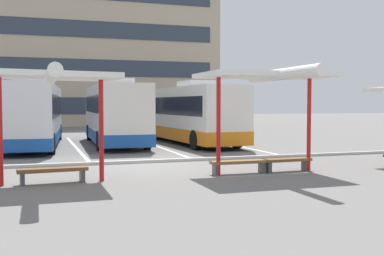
{
  "coord_description": "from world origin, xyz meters",
  "views": [
    {
      "loc": [
        -4.09,
        -17.17,
        2.34
      ],
      "look_at": [
        2.55,
        2.98,
        1.24
      ],
      "focal_mm": 44.15,
      "sensor_mm": 36.0,
      "label": 1
    }
  ],
  "objects_px": {
    "coach_bus_0": "(33,115)",
    "bench_2": "(239,164)",
    "bench_3": "(287,162)",
    "waiting_shelter_1": "(52,79)",
    "coach_bus_1": "(115,114)",
    "coach_bus_2": "(187,114)",
    "waiting_shelter_2": "(269,78)",
    "bench_1": "(53,172)"
  },
  "relations": [
    {
      "from": "coach_bus_0",
      "to": "bench_2",
      "type": "relative_size",
      "value": 6.25
    },
    {
      "from": "bench_2",
      "to": "bench_3",
      "type": "bearing_deg",
      "value": 0.07
    },
    {
      "from": "waiting_shelter_1",
      "to": "bench_3",
      "type": "distance_m",
      "value": 8.21
    },
    {
      "from": "coach_bus_1",
      "to": "coach_bus_2",
      "type": "xyz_separation_m",
      "value": [
        4.29,
        0.02,
        -0.04
      ]
    },
    {
      "from": "coach_bus_2",
      "to": "bench_2",
      "type": "height_order",
      "value": "coach_bus_2"
    },
    {
      "from": "coach_bus_0",
      "to": "waiting_shelter_2",
      "type": "bearing_deg",
      "value": -60.52
    },
    {
      "from": "waiting_shelter_1",
      "to": "bench_2",
      "type": "distance_m",
      "value": 6.54
    },
    {
      "from": "waiting_shelter_2",
      "to": "bench_1",
      "type": "bearing_deg",
      "value": 177.17
    },
    {
      "from": "coach_bus_1",
      "to": "bench_1",
      "type": "relative_size",
      "value": 5.11
    },
    {
      "from": "bench_1",
      "to": "waiting_shelter_2",
      "type": "height_order",
      "value": "waiting_shelter_2"
    },
    {
      "from": "coach_bus_0",
      "to": "bench_3",
      "type": "xyz_separation_m",
      "value": [
        8.34,
        -12.79,
        -1.4
      ]
    },
    {
      "from": "waiting_shelter_1",
      "to": "waiting_shelter_2",
      "type": "relative_size",
      "value": 0.94
    },
    {
      "from": "waiting_shelter_1",
      "to": "bench_2",
      "type": "relative_size",
      "value": 2.15
    },
    {
      "from": "coach_bus_1",
      "to": "bench_2",
      "type": "distance_m",
      "value": 12.73
    },
    {
      "from": "waiting_shelter_2",
      "to": "bench_2",
      "type": "relative_size",
      "value": 2.3
    },
    {
      "from": "bench_1",
      "to": "waiting_shelter_2",
      "type": "distance_m",
      "value": 7.42
    },
    {
      "from": "coach_bus_2",
      "to": "waiting_shelter_2",
      "type": "xyz_separation_m",
      "value": [
        -1.24,
        -12.85,
        1.49
      ]
    },
    {
      "from": "coach_bus_1",
      "to": "bench_3",
      "type": "relative_size",
      "value": 5.76
    },
    {
      "from": "coach_bus_2",
      "to": "coach_bus_0",
      "type": "bearing_deg",
      "value": 177.98
    },
    {
      "from": "waiting_shelter_1",
      "to": "waiting_shelter_2",
      "type": "height_order",
      "value": "waiting_shelter_2"
    },
    {
      "from": "coach_bus_1",
      "to": "bench_3",
      "type": "xyz_separation_m",
      "value": [
        3.95,
        -12.47,
        -1.39
      ]
    },
    {
      "from": "waiting_shelter_2",
      "to": "bench_3",
      "type": "bearing_deg",
      "value": 22.19
    },
    {
      "from": "coach_bus_2",
      "to": "bench_3",
      "type": "distance_m",
      "value": 12.56
    },
    {
      "from": "coach_bus_1",
      "to": "waiting_shelter_1",
      "type": "distance_m",
      "value": 13.38
    },
    {
      "from": "bench_3",
      "to": "coach_bus_1",
      "type": "bearing_deg",
      "value": 107.59
    },
    {
      "from": "coach_bus_0",
      "to": "coach_bus_1",
      "type": "relative_size",
      "value": 1.19
    },
    {
      "from": "waiting_shelter_1",
      "to": "bench_2",
      "type": "xyz_separation_m",
      "value": [
        5.94,
        0.29,
        -2.71
      ]
    },
    {
      "from": "coach_bus_2",
      "to": "bench_1",
      "type": "xyz_separation_m",
      "value": [
        -8.08,
        -12.51,
        -1.35
      ]
    },
    {
      "from": "bench_1",
      "to": "waiting_shelter_1",
      "type": "bearing_deg",
      "value": -90.0
    },
    {
      "from": "coach_bus_2",
      "to": "waiting_shelter_1",
      "type": "bearing_deg",
      "value": -122.3
    },
    {
      "from": "coach_bus_0",
      "to": "waiting_shelter_2",
      "type": "xyz_separation_m",
      "value": [
        7.44,
        -13.16,
        1.44
      ]
    },
    {
      "from": "waiting_shelter_1",
      "to": "bench_2",
      "type": "height_order",
      "value": "waiting_shelter_1"
    },
    {
      "from": "coach_bus_1",
      "to": "bench_3",
      "type": "bearing_deg",
      "value": -72.41
    },
    {
      "from": "bench_2",
      "to": "coach_bus_2",
      "type": "bearing_deg",
      "value": 80.3
    },
    {
      "from": "coach_bus_0",
      "to": "coach_bus_2",
      "type": "distance_m",
      "value": 8.68
    },
    {
      "from": "waiting_shelter_1",
      "to": "waiting_shelter_2",
      "type": "distance_m",
      "value": 6.85
    },
    {
      "from": "waiting_shelter_1",
      "to": "coach_bus_2",
      "type": "bearing_deg",
      "value": 57.7
    },
    {
      "from": "coach_bus_0",
      "to": "waiting_shelter_2",
      "type": "distance_m",
      "value": 15.18
    },
    {
      "from": "coach_bus_1",
      "to": "coach_bus_2",
      "type": "bearing_deg",
      "value": 0.24
    },
    {
      "from": "bench_2",
      "to": "bench_3",
      "type": "height_order",
      "value": "same"
    },
    {
      "from": "coach_bus_0",
      "to": "bench_2",
      "type": "distance_m",
      "value": 14.43
    },
    {
      "from": "bench_2",
      "to": "bench_3",
      "type": "relative_size",
      "value": 1.1
    }
  ]
}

